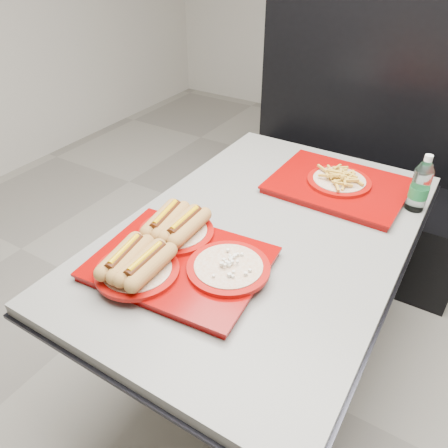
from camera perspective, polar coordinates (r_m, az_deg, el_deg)
The scene contains 6 objects.
ground at distance 2.04m, azimuth 4.19°, elevation -18.06°, with size 6.00×6.00×0.00m, color gray.
diner_table at distance 1.61m, azimuth 5.06°, elevation -5.43°, with size 0.92×1.42×0.75m.
booth_bench at distance 2.58m, azimuth 16.21°, elevation 5.16°, with size 1.30×0.57×1.35m.
tray_near at distance 1.34m, azimuth -6.43°, elevation -3.95°, with size 0.54×0.46×0.11m.
tray_far at distance 1.77m, azimuth 14.76°, elevation 5.25°, with size 0.51×0.40×0.10m.
water_bottle at distance 1.71m, azimuth 24.25°, elevation 4.49°, with size 0.07×0.07×0.22m.
Camera 1 is at (0.52, -1.11, 1.63)m, focal length 35.00 mm.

